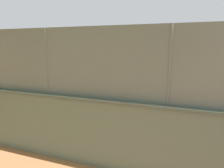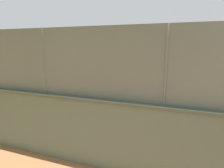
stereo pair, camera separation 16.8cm
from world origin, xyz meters
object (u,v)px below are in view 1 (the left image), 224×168
(player_foreground_swinging, at_px, (182,75))
(player_crossing_court, at_px, (169,82))
(sports_ball, at_px, (23,108))
(player_near_wall_returning, at_px, (52,92))

(player_foreground_swinging, bearing_deg, player_crossing_court, 78.42)
(sports_ball, bearing_deg, player_crossing_court, -141.59)
(player_near_wall_returning, distance_m, player_foreground_swinging, 9.79)
(player_crossing_court, bearing_deg, player_near_wall_returning, 39.41)
(player_near_wall_returning, xyz_separation_m, sports_ball, (1.23, 0.82, -0.77))
(player_near_wall_returning, relative_size, player_crossing_court, 0.90)
(player_near_wall_returning, xyz_separation_m, player_foreground_swinging, (-6.04, -7.70, 0.11))
(player_crossing_court, distance_m, player_foreground_swinging, 3.37)
(player_crossing_court, xyz_separation_m, player_foreground_swinging, (-0.68, -3.30, -0.00))
(player_near_wall_returning, distance_m, sports_ball, 1.67)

